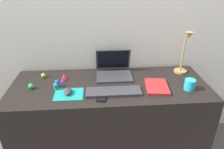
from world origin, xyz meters
TOP-DOWN VIEW (x-y plane):
  - back_wall at (0.00, 0.34)m, footprint 2.77×0.05m
  - desk at (0.00, 0.00)m, footprint 1.57×0.60m
  - laptop at (0.05, 0.18)m, footprint 0.30×0.27m
  - keyboard at (0.02, -0.13)m, footprint 0.41×0.13m
  - mousepad at (-0.31, -0.12)m, footprint 0.21×0.17m
  - mouse at (-0.31, -0.11)m, footprint 0.06×0.10m
  - cell_phone at (-0.07, -0.18)m, footprint 0.08×0.14m
  - desk_lamp at (0.64, 0.16)m, footprint 0.11×0.14m
  - notebook_pad at (0.36, -0.08)m, footprint 0.20×0.26m
  - coffee_mug at (0.60, -0.12)m, footprint 0.08×0.08m
  - toy_figurine_lime at (-0.55, 0.16)m, footprint 0.04×0.04m
  - toy_figurine_green at (-0.60, -0.02)m, footprint 0.04×0.04m
  - toy_figurine_teal at (-0.41, -0.05)m, footprint 0.04×0.04m
  - toy_figurine_red at (-0.37, 0.13)m, footprint 0.04×0.04m
  - toy_figurine_purple at (-0.38, 0.09)m, footprint 0.04×0.04m
  - toy_figurine_blue at (-0.41, 0.00)m, footprint 0.03×0.03m

SIDE VIEW (x-z plane):
  - desk at x=0.00m, z-range 0.00..0.74m
  - back_wall at x=0.00m, z-range 0.00..1.40m
  - mousepad at x=-0.31m, z-range 0.74..0.74m
  - cell_phone at x=-0.07m, z-range 0.74..0.75m
  - keyboard at x=0.02m, z-range 0.74..0.76m
  - notebook_pad at x=0.36m, z-range 0.74..0.76m
  - toy_figurine_purple at x=-0.38m, z-range 0.74..0.78m
  - toy_figurine_lime at x=-0.55m, z-range 0.74..0.78m
  - mouse at x=-0.31m, z-range 0.74..0.78m
  - toy_figurine_green at x=-0.60m, z-range 0.74..0.78m
  - toy_figurine_red at x=-0.37m, z-range 0.74..0.79m
  - toy_figurine_teal at x=-0.41m, z-range 0.74..0.80m
  - toy_figurine_blue at x=-0.41m, z-range 0.74..0.80m
  - coffee_mug at x=0.60m, z-range 0.74..0.82m
  - laptop at x=0.05m, z-range 0.69..0.90m
  - desk_lamp at x=0.64m, z-range 0.73..1.11m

